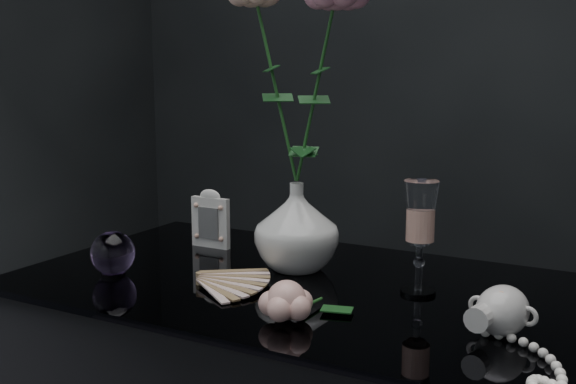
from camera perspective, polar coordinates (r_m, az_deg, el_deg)
The scene contains 8 objects.
vase at distance 1.25m, azimuth 0.73°, elevation -2.96°, with size 0.16×0.16×0.16m, color silver.
wine_glass at distance 1.13m, azimuth 11.10°, elevation -3.83°, with size 0.06×0.06×0.19m, color white, non-canonical shape.
picture_frame at distance 1.43m, azimuth -6.58°, elevation -2.23°, with size 0.09×0.07×0.12m, color silver, non-canonical shape.
paperweight at distance 1.27m, azimuth -14.61°, elevation -5.03°, with size 0.08×0.08×0.08m, color #9E74BD, non-canonical shape.
paper_fan at distance 1.19m, azimuth -7.46°, elevation -7.16°, with size 0.25×0.19×0.03m, color beige, non-canonical shape.
loose_rose at distance 1.01m, azimuth -0.12°, elevation -9.19°, with size 0.14×0.18×0.06m, color #FFB2A4, non-canonical shape.
pearl_jar at distance 1.00m, azimuth 17.70°, elevation -9.37°, with size 0.25×0.26×0.07m, color silver, non-canonical shape.
roses at distance 1.21m, azimuth 0.85°, elevation 10.72°, with size 0.24×0.12×0.43m.
Camera 1 is at (0.50, -0.97, 1.12)m, focal length 42.00 mm.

